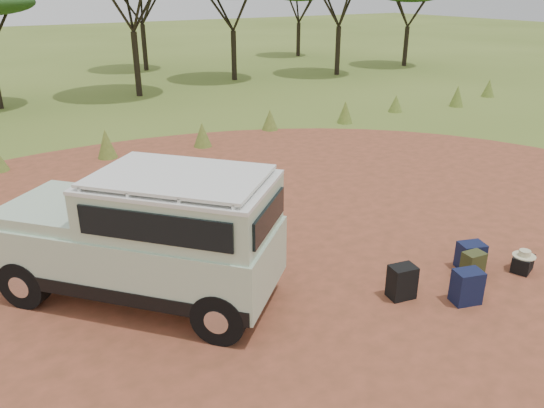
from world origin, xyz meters
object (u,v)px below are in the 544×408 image
backpack_navy (467,287)px  hard_case (523,264)px  safari_vehicle (147,239)px  duffel_navy (471,256)px  backpack_olive (473,266)px  backpack_black (402,282)px

backpack_navy → hard_case: size_ratio=1.37×
safari_vehicle → duffel_navy: (5.40, -2.15, -0.84)m
backpack_navy → backpack_olive: (0.73, 0.48, -0.04)m
safari_vehicle → backpack_black: size_ratio=7.89×
backpack_olive → safari_vehicle: bearing=160.8°
backpack_black → duffel_navy: 1.81m
backpack_black → backpack_navy: 1.05m
safari_vehicle → backpack_navy: size_ratio=7.87×
backpack_black → backpack_olive: backpack_black is taller
duffel_navy → backpack_black: bearing=-159.8°
backpack_navy → duffel_navy: bearing=52.7°
backpack_navy → backpack_black: bearing=156.2°
backpack_navy → hard_case: backpack_navy is taller
duffel_navy → hard_case: (0.75, -0.58, -0.11)m
safari_vehicle → backpack_olive: (5.14, -2.41, -0.84)m
hard_case → backpack_black: bearing=148.5°
safari_vehicle → backpack_navy: bearing=14.4°
backpack_black → hard_case: backpack_black is taller
safari_vehicle → duffel_navy: bearing=26.0°
backpack_navy → duffel_navy: backpack_navy is taller
hard_case → backpack_olive: bearing=142.8°
backpack_navy → duffel_navy: 1.24m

